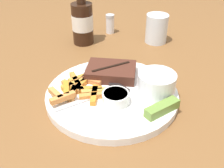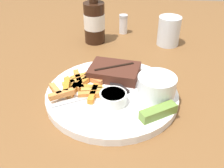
# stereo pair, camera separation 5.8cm
# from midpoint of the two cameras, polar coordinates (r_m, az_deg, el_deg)

# --- Properties ---
(dining_table) EXTENTS (1.50, 1.59, 0.77)m
(dining_table) POSITION_cam_midpoint_polar(r_m,az_deg,el_deg) (0.64, 2.62, -7.22)
(dining_table) COLOR brown
(dining_table) RESTS_ON ground_plane
(dinner_plate) EXTENTS (0.30, 0.30, 0.02)m
(dinner_plate) POSITION_cam_midpoint_polar(r_m,az_deg,el_deg) (0.60, 2.78, -2.39)
(dinner_plate) COLOR white
(dinner_plate) RESTS_ON dining_table
(steak_portion) EXTENTS (0.13, 0.10, 0.03)m
(steak_portion) POSITION_cam_midpoint_polar(r_m,az_deg,el_deg) (0.64, 2.81, 2.69)
(steak_portion) COLOR #472319
(steak_portion) RESTS_ON dinner_plate
(fries_pile) EXTENTS (0.13, 0.13, 0.02)m
(fries_pile) POSITION_cam_midpoint_polar(r_m,az_deg,el_deg) (0.60, -4.32, -0.66)
(fries_pile) COLOR #C47F2C
(fries_pile) RESTS_ON dinner_plate
(coleslaw_cup) EXTENTS (0.08, 0.08, 0.05)m
(coleslaw_cup) POSITION_cam_midpoint_polar(r_m,az_deg,el_deg) (0.58, 12.56, -0.47)
(coleslaw_cup) COLOR white
(coleslaw_cup) RESTS_ON dinner_plate
(dipping_sauce_cup) EXTENTS (0.06, 0.06, 0.03)m
(dipping_sauce_cup) POSITION_cam_midpoint_polar(r_m,az_deg,el_deg) (0.55, 3.29, -3.08)
(dipping_sauce_cup) COLOR silver
(dipping_sauce_cup) RESTS_ON dinner_plate
(pickle_spear) EXTENTS (0.08, 0.06, 0.02)m
(pickle_spear) POSITION_cam_midpoint_polar(r_m,az_deg,el_deg) (0.54, 13.16, -6.07)
(pickle_spear) COLOR olive
(pickle_spear) RESTS_ON dinner_plate
(fork_utensil) EXTENTS (0.12, 0.07, 0.00)m
(fork_utensil) POSITION_cam_midpoint_polar(r_m,az_deg,el_deg) (0.57, -4.37, -3.41)
(fork_utensil) COLOR #B7B7BC
(fork_utensil) RESTS_ON dinner_plate
(knife_utensil) EXTENTS (0.12, 0.13, 0.01)m
(knife_utensil) POSITION_cam_midpoint_polar(r_m,az_deg,el_deg) (0.63, 2.09, 0.65)
(knife_utensil) COLOR #B7B7BC
(knife_utensil) RESTS_ON dinner_plate
(beer_bottle) EXTENTS (0.07, 0.07, 0.20)m
(beer_bottle) POSITION_cam_midpoint_polar(r_m,az_deg,el_deg) (0.84, -1.84, 13.71)
(beer_bottle) COLOR black
(beer_bottle) RESTS_ON dining_table
(drinking_glass) EXTENTS (0.07, 0.07, 0.09)m
(drinking_glass) POSITION_cam_midpoint_polar(r_m,az_deg,el_deg) (0.86, 14.23, 11.09)
(drinking_glass) COLOR silver
(drinking_glass) RESTS_ON dining_table
(salt_shaker) EXTENTS (0.03, 0.03, 0.07)m
(salt_shaker) POSITION_cam_midpoint_polar(r_m,az_deg,el_deg) (0.92, 4.33, 12.86)
(salt_shaker) COLOR white
(salt_shaker) RESTS_ON dining_table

